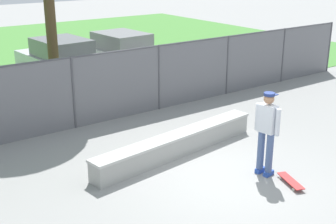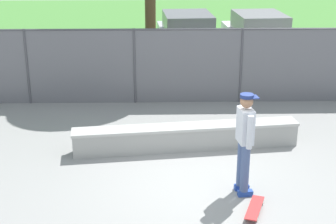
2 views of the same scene
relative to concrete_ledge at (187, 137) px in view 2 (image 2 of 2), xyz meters
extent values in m
plane|color=gray|center=(0.20, -1.61, -0.26)|extent=(80.00, 80.00, 0.00)
cube|color=#478438|center=(0.20, 13.36, -0.25)|extent=(31.63, 20.00, 0.02)
cube|color=#999993|center=(0.00, 0.00, -0.03)|extent=(4.76, 1.01, 0.46)
cube|color=#ADADA8|center=(0.00, 0.00, 0.23)|extent=(4.80, 1.06, 0.06)
cube|color=#2647A5|center=(0.89, -1.82, -0.21)|extent=(0.27, 0.14, 0.10)
cube|color=#2647A5|center=(0.92, -2.04, -0.21)|extent=(0.27, 0.14, 0.10)
cylinder|color=#475B89|center=(0.86, -1.83, 0.28)|extent=(0.15, 0.15, 0.88)
cylinder|color=#475B89|center=(0.89, -2.05, 0.28)|extent=(0.15, 0.15, 0.88)
cube|color=silver|center=(0.87, -1.94, 1.02)|extent=(0.27, 0.41, 0.60)
cylinder|color=silver|center=(0.84, -1.69, 1.00)|extent=(0.10, 0.10, 0.58)
cylinder|color=silver|center=(0.91, -2.19, 1.00)|extent=(0.10, 0.10, 0.58)
sphere|color=#9E7051|center=(0.87, -1.94, 1.45)|extent=(0.22, 0.22, 0.22)
cylinder|color=navy|center=(0.87, -1.94, 1.55)|extent=(0.23, 0.23, 0.06)
cube|color=navy|center=(1.00, -1.92, 1.52)|extent=(0.15, 0.21, 0.02)
cube|color=red|center=(0.98, -2.58, -0.19)|extent=(0.47, 0.82, 0.02)
cube|color=#B2B2B7|center=(0.89, -2.84, -0.20)|extent=(0.15, 0.10, 0.02)
cube|color=#B2B2B7|center=(1.08, -2.33, -0.20)|extent=(0.15, 0.10, 0.02)
cylinder|color=silver|center=(0.81, -2.81, -0.24)|extent=(0.05, 0.06, 0.05)
cylinder|color=silver|center=(0.97, -2.87, -0.24)|extent=(0.05, 0.06, 0.05)
cylinder|color=silver|center=(1.00, -2.30, -0.24)|extent=(0.05, 0.06, 0.05)
cylinder|color=silver|center=(1.16, -2.36, -0.24)|extent=(0.05, 0.06, 0.05)
cylinder|color=#4C4C51|center=(-4.00, 3.06, 0.73)|extent=(0.07, 0.07, 2.00)
cylinder|color=#4C4C51|center=(-1.20, 3.06, 0.73)|extent=(0.07, 0.07, 2.00)
cylinder|color=#4C4C51|center=(1.60, 3.06, 0.73)|extent=(0.07, 0.07, 2.00)
cylinder|color=#4C4C51|center=(0.20, 3.06, 1.70)|extent=(19.63, 0.05, 0.05)
cube|color=slate|center=(0.20, 3.06, 0.73)|extent=(19.63, 0.01, 2.00)
cylinder|color=brown|center=(-0.80, 5.27, 1.73)|extent=(0.32, 0.32, 3.99)
cube|color=#B7BABF|center=(0.44, 7.73, 0.41)|extent=(2.08, 4.31, 0.70)
cube|color=slate|center=(0.45, 7.58, 1.08)|extent=(1.74, 2.20, 0.64)
cylinder|color=black|center=(-0.54, 8.97, 0.06)|extent=(0.26, 0.65, 0.64)
cylinder|color=black|center=(1.25, 9.09, 0.06)|extent=(0.26, 0.65, 0.64)
cylinder|color=black|center=(-0.36, 6.37, 0.06)|extent=(0.26, 0.65, 0.64)
cylinder|color=black|center=(1.43, 6.49, 0.06)|extent=(0.26, 0.65, 0.64)
cube|color=silver|center=(2.93, 7.68, 0.41)|extent=(2.08, 4.31, 0.70)
cube|color=gray|center=(2.94, 7.53, 1.08)|extent=(1.74, 2.20, 0.64)
cylinder|color=black|center=(1.94, 8.92, 0.06)|extent=(0.26, 0.65, 0.64)
cylinder|color=black|center=(3.74, 9.04, 0.06)|extent=(0.26, 0.65, 0.64)
cylinder|color=black|center=(2.12, 6.32, 0.06)|extent=(0.26, 0.65, 0.64)
cylinder|color=black|center=(3.91, 6.44, 0.06)|extent=(0.26, 0.65, 0.64)
camera|label=1|loc=(-6.05, -7.95, 4.21)|focal=48.83mm
camera|label=2|loc=(-0.61, -9.87, 4.17)|focal=54.29mm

